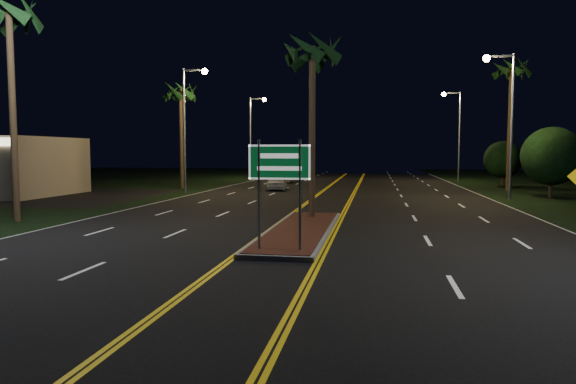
% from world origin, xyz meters
% --- Properties ---
extents(ground, '(120.00, 120.00, 0.00)m').
position_xyz_m(ground, '(0.00, 0.00, 0.00)').
color(ground, black).
rests_on(ground, ground).
extents(median_island, '(2.25, 10.25, 0.17)m').
position_xyz_m(median_island, '(0.00, 7.00, 0.08)').
color(median_island, gray).
rests_on(median_island, ground).
extents(highway_sign, '(1.80, 0.08, 3.20)m').
position_xyz_m(highway_sign, '(0.00, 2.80, 2.40)').
color(highway_sign, gray).
rests_on(highway_sign, ground).
extents(streetlight_left_mid, '(1.91, 0.44, 9.00)m').
position_xyz_m(streetlight_left_mid, '(-10.61, 24.00, 5.66)').
color(streetlight_left_mid, gray).
rests_on(streetlight_left_mid, ground).
extents(streetlight_left_far, '(1.91, 0.44, 9.00)m').
position_xyz_m(streetlight_left_far, '(-10.61, 44.00, 5.66)').
color(streetlight_left_far, gray).
rests_on(streetlight_left_far, ground).
extents(streetlight_right_mid, '(1.91, 0.44, 9.00)m').
position_xyz_m(streetlight_right_mid, '(10.61, 22.00, 5.66)').
color(streetlight_right_mid, gray).
rests_on(streetlight_right_mid, ground).
extents(streetlight_right_far, '(1.91, 0.44, 9.00)m').
position_xyz_m(streetlight_right_far, '(10.61, 42.00, 5.66)').
color(streetlight_right_far, gray).
rests_on(streetlight_right_far, ground).
extents(palm_median, '(2.40, 2.40, 8.30)m').
position_xyz_m(palm_median, '(0.00, 10.50, 7.28)').
color(palm_median, '#382819').
rests_on(palm_median, ground).
extents(palm_left_near, '(2.40, 2.40, 9.80)m').
position_xyz_m(palm_left_near, '(-12.50, 8.00, 8.68)').
color(palm_left_near, '#382819').
rests_on(palm_left_near, ground).
extents(palm_left_far, '(2.40, 2.40, 8.80)m').
position_xyz_m(palm_left_far, '(-12.80, 28.00, 7.75)').
color(palm_left_far, '#382819').
rests_on(palm_left_far, ground).
extents(palm_right_far, '(2.40, 2.40, 10.30)m').
position_xyz_m(palm_right_far, '(12.80, 30.00, 9.14)').
color(palm_right_far, '#382819').
rests_on(palm_right_far, ground).
extents(shrub_mid, '(3.78, 3.78, 4.62)m').
position_xyz_m(shrub_mid, '(14.00, 24.00, 2.73)').
color(shrub_mid, '#382819').
rests_on(shrub_mid, ground).
extents(shrub_far, '(3.24, 3.24, 3.96)m').
position_xyz_m(shrub_far, '(13.80, 36.00, 2.34)').
color(shrub_far, '#382819').
rests_on(shrub_far, ground).
extents(car_near, '(2.49, 4.73, 1.51)m').
position_xyz_m(car_near, '(-4.95, 28.12, 0.75)').
color(car_near, silver).
rests_on(car_near, ground).
extents(car_far, '(2.01, 4.47, 1.47)m').
position_xyz_m(car_far, '(-6.00, 37.58, 0.74)').
color(car_far, '#A8A8B2').
rests_on(car_far, ground).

